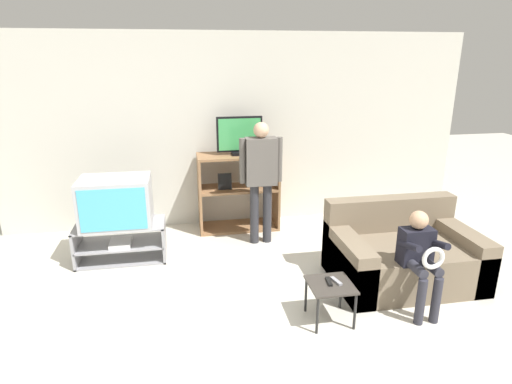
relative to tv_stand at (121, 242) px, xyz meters
name	(u,v)px	position (x,y,z in m)	size (l,w,h in m)	color
ground_plane	(302,380)	(1.54, -2.29, -0.22)	(18.00, 18.00, 0.00)	beige
wall_back	(239,131)	(1.54, 1.01, 1.08)	(6.40, 0.06, 2.60)	beige
tv_stand	(121,242)	(0.00, 0.00, 0.00)	(1.01, 0.50, 0.44)	#939399
television_main	(116,202)	(-0.01, -0.01, 0.50)	(0.78, 0.55, 0.55)	#B2B2B7
media_shelf	(238,191)	(1.48, 0.70, 0.32)	(1.08, 0.46, 1.04)	#8E6642
television_flat	(239,137)	(1.51, 0.69, 1.07)	(0.60, 0.20, 0.50)	black
snack_table	(330,289)	(1.99, -1.60, 0.10)	(0.39, 0.39, 0.37)	#38332D
remote_control_black	(329,281)	(1.98, -1.58, 0.16)	(0.04, 0.14, 0.02)	black
remote_control_white	(336,281)	(2.04, -1.58, 0.16)	(0.04, 0.14, 0.02)	gray
couch	(402,255)	(2.99, -1.02, 0.06)	(1.47, 0.98, 0.81)	#756651
person_standing_adult	(261,172)	(1.70, 0.19, 0.72)	(0.53, 0.20, 1.54)	#2D2D33
person_seated_child	(420,254)	(2.83, -1.58, 0.36)	(0.33, 0.43, 0.96)	#2D2D38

